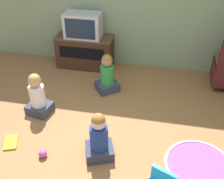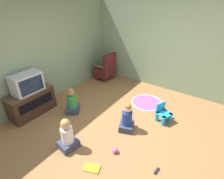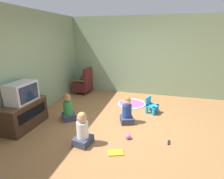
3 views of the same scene
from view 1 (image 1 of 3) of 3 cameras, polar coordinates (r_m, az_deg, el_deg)
The scene contains 9 objects.
ground_plane at distance 3.55m, azimuth -4.00°, elevation -12.78°, with size 30.00×30.00×0.00m, color olive.
tv_cabinet at distance 5.23m, azimuth -5.88°, elevation 8.33°, with size 1.10×0.47×0.63m.
television at distance 5.00m, azimuth -6.31°, elevation 13.72°, with size 0.67×0.40×0.46m.
play_mat at distance 3.52m, azimuth 18.51°, elevation -15.48°, with size 0.86×0.86×0.04m.
child_watching_left at distance 3.27m, azimuth -2.84°, elevation -10.65°, with size 0.43×0.40×0.68m.
child_watching_center at distance 4.44m, azimuth -1.07°, elevation 3.05°, with size 0.47×0.46×0.69m.
child_watching_right at distance 4.08m, azimuth -15.88°, elevation -1.50°, with size 0.40×0.36×0.69m.
toy_ball at distance 3.53m, azimuth -14.85°, elevation -13.29°, with size 0.11×0.11×0.11m.
book at distance 3.86m, azimuth -21.10°, elevation -10.65°, with size 0.25×0.31×0.02m.
Camera 1 is at (0.72, -2.32, 2.60)m, focal length 42.00 mm.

